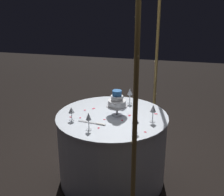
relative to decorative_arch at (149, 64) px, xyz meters
name	(u,v)px	position (x,y,z in m)	size (l,w,h in m)	color
ground_plane	(112,178)	(0.00, -0.37, -1.36)	(12.00, 12.00, 0.00)	black
decorative_arch	(149,64)	(0.00, 0.00, 0.00)	(1.84, 0.06, 2.12)	olive
main_table	(112,148)	(0.00, -0.37, -0.97)	(1.18, 1.18, 0.78)	silver
tiered_cake	(117,101)	(-0.02, -0.32, -0.42)	(0.22, 0.22, 0.28)	silver
wine_glass_0	(130,92)	(-0.39, -0.25, -0.44)	(0.06, 0.06, 0.18)	silver
wine_glass_1	(71,111)	(0.21, -0.74, -0.47)	(0.06, 0.06, 0.14)	silver
wine_glass_2	(153,109)	(0.06, 0.06, -0.44)	(0.06, 0.06, 0.19)	silver
wine_glass_3	(135,120)	(0.34, -0.07, -0.45)	(0.07, 0.07, 0.17)	silver
wine_glass_4	(122,98)	(-0.24, -0.31, -0.47)	(0.06, 0.06, 0.15)	silver
wine_glass_5	(89,118)	(0.38, -0.51, -0.45)	(0.06, 0.06, 0.18)	silver
cake_knife	(93,123)	(0.23, -0.51, -0.57)	(0.07, 0.29, 0.01)	silver
rose_petal_0	(94,109)	(-0.14, -0.61, -0.58)	(0.04, 0.03, 0.00)	#E02D47
rose_petal_1	(122,120)	(0.10, -0.24, -0.58)	(0.03, 0.02, 0.00)	#E02D47
rose_petal_2	(130,115)	(-0.04, -0.19, -0.58)	(0.04, 0.03, 0.00)	#E02D47
rose_petal_3	(85,110)	(-0.08, -0.69, -0.58)	(0.03, 0.02, 0.00)	#E02D47
rose_petal_4	(122,105)	(-0.30, -0.32, -0.58)	(0.03, 0.02, 0.00)	#E02D47
rose_petal_5	(115,108)	(-0.19, -0.37, -0.58)	(0.03, 0.02, 0.00)	#E02D47
rose_petal_6	(99,128)	(0.32, -0.43, -0.58)	(0.03, 0.02, 0.00)	#E02D47
rose_petal_7	(104,120)	(0.12, -0.42, -0.58)	(0.03, 0.02, 0.00)	#E02D47
rose_petal_8	(80,118)	(0.13, -0.68, -0.58)	(0.03, 0.02, 0.00)	#E02D47
rose_petal_9	(145,132)	(0.31, 0.02, -0.58)	(0.03, 0.02, 0.00)	#E02D47
rose_petal_10	(71,117)	(0.14, -0.78, -0.58)	(0.03, 0.02, 0.00)	#E02D47
rose_petal_11	(156,114)	(-0.14, 0.08, -0.58)	(0.04, 0.03, 0.00)	#E02D47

